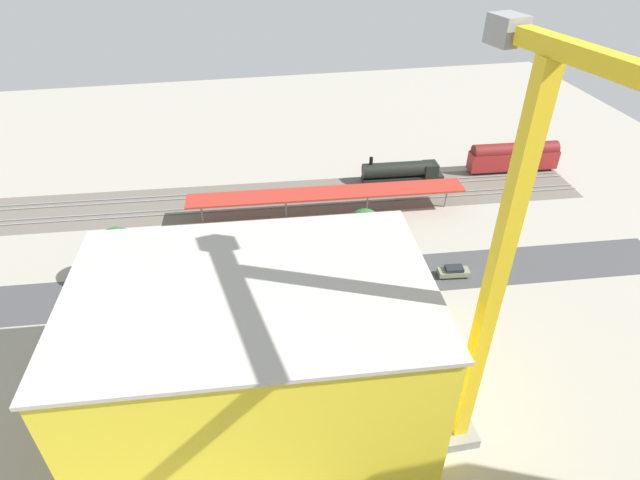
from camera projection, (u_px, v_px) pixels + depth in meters
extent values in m
plane|color=#9E998C|center=(284.00, 261.00, 80.40)|extent=(186.56, 186.56, 0.00)
cube|color=#665E54|center=(271.00, 199.00, 96.06)|extent=(117.18, 20.15, 0.01)
cube|color=#424244|center=(289.00, 283.00, 75.92)|extent=(116.93, 15.91, 0.01)
cube|color=#9E9EA8|center=(269.00, 190.00, 98.66)|extent=(116.40, 7.04, 0.12)
cube|color=#9E9EA8|center=(270.00, 193.00, 97.49)|extent=(116.40, 7.04, 0.12)
cube|color=#9E9EA8|center=(272.00, 203.00, 94.42)|extent=(116.40, 7.04, 0.12)
cube|color=#9E9EA8|center=(273.00, 207.00, 93.25)|extent=(116.40, 7.04, 0.12)
cube|color=#A82D23|center=(327.00, 193.00, 89.22)|extent=(48.35, 7.54, 0.35)
cylinder|color=slate|center=(446.00, 197.00, 92.71)|extent=(0.30, 0.30, 4.15)
cylinder|color=slate|center=(367.00, 202.00, 91.24)|extent=(0.30, 0.30, 4.15)
cylinder|color=slate|center=(286.00, 207.00, 89.77)|extent=(0.30, 0.30, 4.15)
cylinder|color=slate|center=(202.00, 212.00, 88.30)|extent=(0.30, 0.30, 4.15)
cube|color=black|center=(402.00, 178.00, 101.85)|extent=(16.20, 3.62, 1.00)
cylinder|color=black|center=(397.00, 169.00, 100.59)|extent=(13.62, 3.76, 2.97)
cube|color=black|center=(430.00, 171.00, 101.70)|extent=(2.78, 3.32, 3.45)
cylinder|color=black|center=(371.00, 161.00, 98.81)|extent=(0.70, 0.70, 1.40)
cube|color=black|center=(511.00, 169.00, 105.43)|extent=(16.42, 3.40, 0.60)
cube|color=maroon|center=(513.00, 160.00, 104.21)|extent=(18.27, 4.12, 3.68)
cylinder|color=maroon|center=(515.00, 150.00, 103.02)|extent=(17.54, 4.07, 3.05)
cube|color=black|center=(453.00, 275.00, 77.26)|extent=(4.04, 2.14, 0.30)
cube|color=gray|center=(454.00, 272.00, 76.94)|extent=(4.78, 2.29, 0.80)
cube|color=#1E2328|center=(454.00, 269.00, 76.56)|extent=(2.74, 1.86, 0.56)
cube|color=black|center=(413.00, 282.00, 75.82)|extent=(3.75, 1.97, 0.30)
cube|color=navy|center=(413.00, 279.00, 75.49)|extent=(4.45, 2.09, 0.84)
cube|color=#1E2328|center=(414.00, 275.00, 75.06)|extent=(2.53, 1.75, 0.67)
cube|color=black|center=(368.00, 288.00, 74.83)|extent=(4.00, 2.04, 0.30)
cube|color=navy|center=(368.00, 285.00, 74.53)|extent=(4.74, 2.18, 0.76)
cube|color=#1E2328|center=(368.00, 281.00, 74.13)|extent=(2.71, 1.78, 0.63)
cube|color=black|center=(321.00, 293.00, 73.90)|extent=(3.71, 2.05, 0.30)
cube|color=silver|center=(321.00, 290.00, 73.60)|extent=(4.39, 2.18, 0.77)
cube|color=#1E2328|center=(321.00, 286.00, 73.19)|extent=(2.51, 1.81, 0.68)
cube|color=black|center=(268.00, 301.00, 72.42)|extent=(3.72, 2.00, 0.30)
cube|color=gray|center=(267.00, 298.00, 72.12)|extent=(4.41, 2.13, 0.76)
cube|color=#1E2328|center=(267.00, 295.00, 71.74)|extent=(2.52, 1.76, 0.58)
cube|color=black|center=(219.00, 304.00, 71.90)|extent=(3.74, 1.78, 0.30)
cube|color=navy|center=(219.00, 301.00, 71.58)|extent=(4.45, 1.86, 0.80)
cube|color=#1E2328|center=(218.00, 297.00, 71.17)|extent=(2.50, 1.61, 0.64)
cube|color=yellow|center=(258.00, 359.00, 51.78)|extent=(34.09, 23.51, 18.27)
cube|color=#B7B2A8|center=(250.00, 288.00, 46.46)|extent=(34.73, 24.15, 0.40)
cube|color=gray|center=(457.00, 432.00, 54.64)|extent=(3.60, 3.60, 1.20)
cube|color=yellow|center=(492.00, 295.00, 43.69)|extent=(1.40, 1.40, 39.60)
cube|color=gray|center=(507.00, 30.00, 35.49)|extent=(2.43, 2.74, 2.00)
cube|color=black|center=(343.00, 297.00, 72.97)|extent=(8.86, 2.81, 0.50)
cube|color=silver|center=(351.00, 288.00, 72.17)|extent=(6.77, 2.89, 2.64)
cube|color=silver|center=(320.00, 292.00, 71.90)|extent=(2.28, 2.56, 2.22)
cube|color=black|center=(286.00, 314.00, 70.14)|extent=(8.68, 2.77, 0.50)
cube|color=white|center=(293.00, 304.00, 69.30)|extent=(6.66, 2.91, 2.79)
cube|color=#334C8C|center=(261.00, 308.00, 68.97)|extent=(2.18, 2.64, 2.42)
cube|color=black|center=(304.00, 308.00, 71.17)|extent=(9.66, 3.53, 0.50)
cube|color=white|center=(312.00, 298.00, 70.24)|extent=(7.49, 3.50, 2.94)
cube|color=maroon|center=(277.00, 301.00, 70.19)|extent=(2.54, 2.86, 2.37)
cylinder|color=brown|center=(259.00, 261.00, 78.01)|extent=(0.47, 0.47, 2.83)
sphere|color=#2D7233|center=(258.00, 245.00, 76.30)|extent=(4.52, 4.52, 4.52)
cylinder|color=brown|center=(363.00, 248.00, 79.89)|extent=(0.53, 0.53, 3.95)
sphere|color=#28662D|center=(365.00, 227.00, 77.66)|extent=(5.54, 5.54, 5.54)
cylinder|color=brown|center=(134.00, 274.00, 75.37)|extent=(0.50, 0.50, 2.80)
sphere|color=#2D7233|center=(129.00, 259.00, 73.74)|extent=(4.18, 4.18, 4.18)
cylinder|color=brown|center=(316.00, 253.00, 79.61)|extent=(0.58, 0.58, 2.83)
sphere|color=#28662D|center=(316.00, 238.00, 77.98)|extent=(4.16, 4.16, 4.16)
cylinder|color=brown|center=(130.00, 272.00, 75.31)|extent=(0.53, 0.53, 3.51)
sphere|color=#2D7233|center=(124.00, 250.00, 73.06)|extent=(6.27, 6.27, 6.27)
cylinder|color=brown|center=(124.00, 272.00, 74.90)|extent=(0.48, 0.48, 3.98)
sphere|color=#28662D|center=(118.00, 249.00, 72.53)|extent=(6.23, 6.23, 6.23)
cylinder|color=#333333|center=(163.00, 303.00, 68.11)|extent=(0.16, 0.16, 5.66)
cube|color=black|center=(158.00, 284.00, 66.24)|extent=(0.36, 0.36, 0.90)
sphere|color=red|center=(157.00, 286.00, 66.38)|extent=(0.20, 0.20, 0.20)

